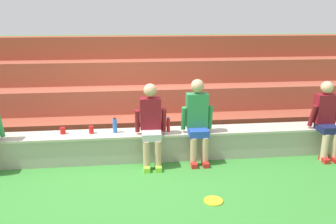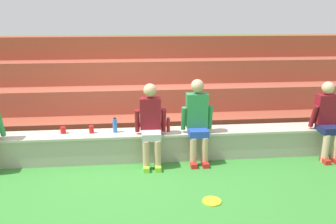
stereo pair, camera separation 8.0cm
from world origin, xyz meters
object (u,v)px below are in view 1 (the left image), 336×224
(person_left_of_center, at_px, (151,123))
(water_bottle_near_left, at_px, (115,126))
(water_bottle_near_right, at_px, (168,125))
(plastic_cup_right_end, at_px, (91,130))
(person_center, at_px, (198,118))
(frisbee, at_px, (213,201))
(person_right_of_center, at_px, (326,118))
(plastic_cup_left_end, at_px, (63,131))

(person_left_of_center, distance_m, water_bottle_near_left, 0.67)
(water_bottle_near_left, xyz_separation_m, water_bottle_near_right, (0.92, -0.05, -0.00))
(person_left_of_center, distance_m, plastic_cup_right_end, 1.06)
(plastic_cup_right_end, bearing_deg, water_bottle_near_left, 0.33)
(person_center, xyz_separation_m, frisbee, (-0.04, -1.39, -0.76))
(person_center, height_order, person_right_of_center, person_center)
(plastic_cup_right_end, height_order, frisbee, plastic_cup_right_end)
(person_left_of_center, bearing_deg, person_center, 2.81)
(person_center, xyz_separation_m, plastic_cup_right_end, (-1.81, 0.22, -0.21))
(person_left_of_center, height_order, water_bottle_near_right, person_left_of_center)
(person_right_of_center, distance_m, frisbee, 2.77)
(person_right_of_center, relative_size, plastic_cup_right_end, 10.64)
(water_bottle_near_right, distance_m, frisbee, 1.73)
(person_right_of_center, height_order, plastic_cup_left_end, person_right_of_center)
(person_right_of_center, height_order, water_bottle_near_right, person_right_of_center)
(plastic_cup_right_end, xyz_separation_m, plastic_cup_left_end, (-0.48, 0.03, -0.01))
(person_center, relative_size, plastic_cup_right_end, 11.21)
(plastic_cup_right_end, distance_m, plastic_cup_left_end, 0.49)
(person_left_of_center, relative_size, frisbee, 5.26)
(person_right_of_center, height_order, frisbee, person_right_of_center)
(person_right_of_center, bearing_deg, plastic_cup_right_end, 176.13)
(water_bottle_near_right, relative_size, plastic_cup_right_end, 2.01)
(person_right_of_center, xyz_separation_m, plastic_cup_left_end, (-4.58, 0.31, -0.16))
(person_right_of_center, bearing_deg, water_bottle_near_right, 175.29)
(person_left_of_center, xyz_separation_m, water_bottle_near_left, (-0.61, 0.26, -0.11))
(water_bottle_near_left, height_order, plastic_cup_right_end, water_bottle_near_left)
(water_bottle_near_right, xyz_separation_m, plastic_cup_left_end, (-1.81, 0.08, -0.06))
(person_center, xyz_separation_m, water_bottle_near_right, (-0.48, 0.17, -0.15))
(water_bottle_near_left, bearing_deg, frisbee, -49.54)
(person_center, distance_m, plastic_cup_left_end, 2.32)
(frisbee, bearing_deg, person_right_of_center, 29.66)
(person_left_of_center, bearing_deg, frisbee, -60.57)
(water_bottle_near_left, relative_size, frisbee, 1.00)
(plastic_cup_left_end, bearing_deg, water_bottle_near_left, -2.06)
(water_bottle_near_right, relative_size, plastic_cup_left_end, 2.25)
(water_bottle_near_left, bearing_deg, plastic_cup_left_end, 177.94)
(water_bottle_near_right, distance_m, plastic_cup_right_end, 1.33)
(person_left_of_center, height_order, plastic_cup_left_end, person_left_of_center)
(person_right_of_center, xyz_separation_m, water_bottle_near_right, (-2.77, 0.23, -0.10))
(person_left_of_center, relative_size, plastic_cup_left_end, 12.06)
(person_center, distance_m, plastic_cup_right_end, 1.84)
(person_left_of_center, distance_m, person_center, 0.80)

